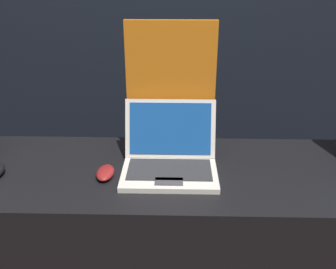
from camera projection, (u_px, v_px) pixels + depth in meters
wall_back at (172, 10)px, 2.41m from camera, size 8.00×0.05×2.80m
display_counter at (167, 264)px, 1.71m from camera, size 2.30×0.59×0.95m
laptop_middle at (170, 156)px, 1.50m from camera, size 0.36×0.32×0.24m
mouse_middle at (105, 173)px, 1.47m from camera, size 0.07×0.12×0.03m
promo_stand_middle at (171, 91)px, 1.58m from camera, size 0.36×0.07×0.54m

